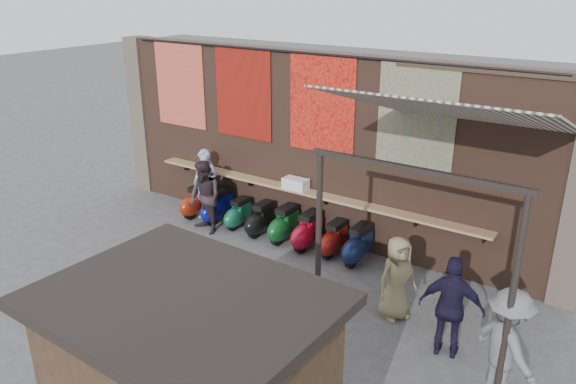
# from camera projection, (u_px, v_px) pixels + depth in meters

# --- Properties ---
(ground) EXTENTS (70.00, 70.00, 0.00)m
(ground) POSITION_uv_depth(u_px,v_px,m) (238.00, 283.00, 10.57)
(ground) COLOR #474749
(ground) RESTS_ON ground
(brick_wall) EXTENTS (10.00, 0.40, 4.00)m
(brick_wall) POSITION_uv_depth(u_px,v_px,m) (314.00, 147.00, 11.95)
(brick_wall) COLOR brown
(brick_wall) RESTS_ON ground
(pier_left) EXTENTS (0.50, 0.50, 4.00)m
(pier_left) POSITION_uv_depth(u_px,v_px,m) (144.00, 116.00, 14.65)
(pier_left) COLOR #4C4238
(pier_left) RESTS_ON ground
(eating_counter) EXTENTS (8.00, 0.32, 0.05)m
(eating_counter) POSITION_uv_depth(u_px,v_px,m) (304.00, 192.00, 11.99)
(eating_counter) COLOR #9E7A51
(eating_counter) RESTS_ON brick_wall
(shelf_box) EXTENTS (0.54, 0.30, 0.24)m
(shelf_box) POSITION_uv_depth(u_px,v_px,m) (296.00, 184.00, 12.01)
(shelf_box) COLOR white
(shelf_box) RESTS_ON eating_counter
(tapestry_redgold) EXTENTS (1.50, 0.02, 2.00)m
(tapestry_redgold) POSITION_uv_depth(u_px,v_px,m) (180.00, 85.00, 13.29)
(tapestry_redgold) COLOR #9C163D
(tapestry_redgold) RESTS_ON brick_wall
(tapestry_sun) EXTENTS (1.50, 0.02, 2.00)m
(tapestry_sun) POSITION_uv_depth(u_px,v_px,m) (243.00, 93.00, 12.30)
(tapestry_sun) COLOR red
(tapestry_sun) RESTS_ON brick_wall
(tapestry_orange) EXTENTS (1.50, 0.02, 2.00)m
(tapestry_orange) POSITION_uv_depth(u_px,v_px,m) (322.00, 104.00, 11.26)
(tapestry_orange) COLOR red
(tapestry_orange) RESTS_ON brick_wall
(tapestry_multi) EXTENTS (1.50, 0.02, 2.00)m
(tapestry_multi) POSITION_uv_depth(u_px,v_px,m) (416.00, 117.00, 10.22)
(tapestry_multi) COLOR #245684
(tapestry_multi) RESTS_ON brick_wall
(hang_rail) EXTENTS (9.50, 0.06, 0.06)m
(hang_rail) POSITION_uv_depth(u_px,v_px,m) (309.00, 53.00, 11.06)
(hang_rail) COLOR black
(hang_rail) RESTS_ON brick_wall
(scooter_stool_0) EXTENTS (0.35, 0.79, 0.75)m
(scooter_stool_0) POSITION_uv_depth(u_px,v_px,m) (197.00, 201.00, 13.41)
(scooter_stool_0) COLOR maroon
(scooter_stool_0) RESTS_ON ground
(scooter_stool_1) EXTENTS (0.37, 0.83, 0.78)m
(scooter_stool_1) POSITION_uv_depth(u_px,v_px,m) (218.00, 206.00, 13.08)
(scooter_stool_1) COLOR navy
(scooter_stool_1) RESTS_ON ground
(scooter_stool_2) EXTENTS (0.32, 0.71, 0.67)m
(scooter_stool_2) POSITION_uv_depth(u_px,v_px,m) (239.00, 214.00, 12.80)
(scooter_stool_2) COLOR #165B42
(scooter_stool_2) RESTS_ON ground
(scooter_stool_3) EXTENTS (0.35, 0.77, 0.73)m
(scooter_stool_3) POSITION_uv_depth(u_px,v_px,m) (261.00, 219.00, 12.44)
(scooter_stool_3) COLOR black
(scooter_stool_3) RESTS_ON ground
(scooter_stool_4) EXTENTS (0.37, 0.82, 0.78)m
(scooter_stool_4) POSITION_uv_depth(u_px,v_px,m) (285.00, 224.00, 12.13)
(scooter_stool_4) COLOR #0E4A1D
(scooter_stool_4) RESTS_ON ground
(scooter_stool_5) EXTENTS (0.37, 0.83, 0.79)m
(scooter_stool_5) POSITION_uv_depth(u_px,v_px,m) (308.00, 231.00, 11.80)
(scooter_stool_5) COLOR #A20C22
(scooter_stool_5) RESTS_ON ground
(scooter_stool_6) EXTENTS (0.34, 0.75, 0.71)m
(scooter_stool_6) POSITION_uv_depth(u_px,v_px,m) (334.00, 239.00, 11.52)
(scooter_stool_6) COLOR maroon
(scooter_stool_6) RESTS_ON ground
(scooter_stool_7) EXTENTS (0.37, 0.82, 0.78)m
(scooter_stool_7) POSITION_uv_depth(u_px,v_px,m) (358.00, 245.00, 11.19)
(scooter_stool_7) COLOR #121E45
(scooter_stool_7) RESTS_ON ground
(diner_left) EXTENTS (0.70, 0.55, 1.69)m
(diner_left) POSITION_uv_depth(u_px,v_px,m) (206.00, 184.00, 13.13)
(diner_left) COLOR #97ACDB
(diner_left) RESTS_ON ground
(diner_right) EXTENTS (0.93, 0.79, 1.65)m
(diner_right) POSITION_uv_depth(u_px,v_px,m) (205.00, 197.00, 12.41)
(diner_right) COLOR #2D2329
(diner_right) RESTS_ON ground
(shopper_navy) EXTENTS (1.02, 0.57, 1.64)m
(shopper_navy) POSITION_uv_depth(u_px,v_px,m) (451.00, 307.00, 8.29)
(shopper_navy) COLOR black
(shopper_navy) RESTS_ON ground
(shopper_grey) EXTENTS (1.24, 1.14, 1.67)m
(shopper_grey) POSITION_uv_depth(u_px,v_px,m) (506.00, 346.00, 7.40)
(shopper_grey) COLOR slate
(shopper_grey) RESTS_ON ground
(shopper_tan) EXTENTS (0.77, 0.86, 1.47)m
(shopper_tan) POSITION_uv_depth(u_px,v_px,m) (397.00, 278.00, 9.27)
(shopper_tan) COLOR #847754
(shopper_tan) RESTS_ON ground
(stall_roof) EXTENTS (2.73, 2.14, 0.12)m
(stall_roof) POSITION_uv_depth(u_px,v_px,m) (184.00, 301.00, 5.11)
(stall_roof) COLOR black
(stall_roof) RESTS_ON market_stall
(stall_sign) EXTENTS (1.20, 0.08, 0.50)m
(stall_sign) POSITION_uv_depth(u_px,v_px,m) (250.00, 325.00, 6.08)
(stall_sign) COLOR gold
(stall_sign) RESTS_ON market_stall
(awning_canvas) EXTENTS (3.20, 3.28, 0.97)m
(awning_canvas) POSITION_uv_depth(u_px,v_px,m) (456.00, 112.00, 8.18)
(awning_canvas) COLOR beige
(awning_canvas) RESTS_ON brick_wall
(awning_ledger) EXTENTS (3.30, 0.08, 0.12)m
(awning_ledger) POSITION_uv_depth(u_px,v_px,m) (490.00, 70.00, 9.27)
(awning_ledger) COLOR #33261C
(awning_ledger) RESTS_ON brick_wall
(awning_header) EXTENTS (3.00, 0.08, 0.08)m
(awning_header) POSITION_uv_depth(u_px,v_px,m) (414.00, 170.00, 7.18)
(awning_header) COLOR black
(awning_header) RESTS_ON awning_post_left
(awning_post_left) EXTENTS (0.09, 0.09, 3.10)m
(awning_post_left) POSITION_uv_depth(u_px,v_px,m) (318.00, 249.00, 8.46)
(awning_post_left) COLOR black
(awning_post_left) RESTS_ON ground
(awning_post_right) EXTENTS (0.09, 0.09, 3.10)m
(awning_post_right) POSITION_uv_depth(u_px,v_px,m) (511.00, 306.00, 7.01)
(awning_post_right) COLOR black
(awning_post_right) RESTS_ON ground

